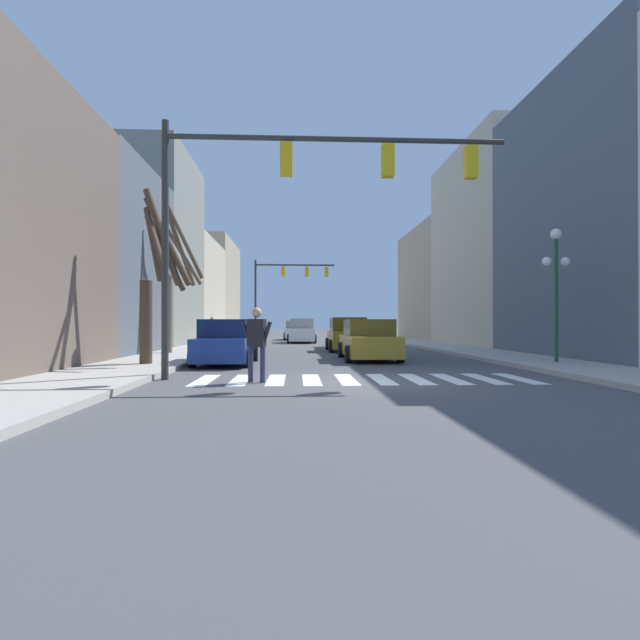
{
  "coord_description": "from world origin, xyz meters",
  "views": [
    {
      "loc": [
        -1.75,
        -12.11,
        1.44
      ],
      "look_at": [
        0.24,
        28.65,
        1.71
      ],
      "focal_mm": 28.0,
      "sensor_mm": 36.0,
      "label": 1
    }
  ],
  "objects_px": {
    "car_parked_right_far": "(296,331)",
    "car_at_intersection": "(226,343)",
    "traffic_signal_near": "(294,186)",
    "street_tree_right_near": "(173,287)",
    "pedestrian_crossing_street": "(257,338)",
    "traffic_signal_far": "(284,281)",
    "car_parked_right_mid": "(348,335)",
    "street_lamp_right_corner": "(556,268)",
    "car_driving_away_lane": "(368,341)",
    "pedestrian_on_right_sidewalk": "(212,328)",
    "street_tree_right_far": "(155,277)",
    "car_parked_left_far": "(302,332)"
  },
  "relations": [
    {
      "from": "car_parked_right_mid",
      "to": "car_parked_right_far",
      "type": "distance_m",
      "value": 18.05
    },
    {
      "from": "car_at_intersection",
      "to": "street_tree_right_far",
      "type": "distance_m",
      "value": 3.38
    },
    {
      "from": "car_parked_right_far",
      "to": "pedestrian_crossing_street",
      "type": "distance_m",
      "value": 31.42
    },
    {
      "from": "pedestrian_on_right_sidewalk",
      "to": "street_tree_right_far",
      "type": "xyz_separation_m",
      "value": [
        0.49,
        -13.8,
        1.8
      ]
    },
    {
      "from": "car_parked_right_far",
      "to": "street_tree_right_near",
      "type": "distance_m",
      "value": 22.03
    },
    {
      "from": "street_lamp_right_corner",
      "to": "pedestrian_crossing_street",
      "type": "relative_size",
      "value": 2.43
    },
    {
      "from": "pedestrian_crossing_street",
      "to": "street_tree_right_near",
      "type": "distance_m",
      "value": 11.31
    },
    {
      "from": "traffic_signal_near",
      "to": "pedestrian_crossing_street",
      "type": "xyz_separation_m",
      "value": [
        -0.92,
        -0.66,
        -3.93
      ]
    },
    {
      "from": "traffic_signal_far",
      "to": "car_parked_left_far",
      "type": "height_order",
      "value": "traffic_signal_far"
    },
    {
      "from": "street_lamp_right_corner",
      "to": "street_tree_right_far",
      "type": "bearing_deg",
      "value": 179.99
    },
    {
      "from": "car_parked_right_mid",
      "to": "pedestrian_on_right_sidewalk",
      "type": "height_order",
      "value": "pedestrian_on_right_sidewalk"
    },
    {
      "from": "car_parked_right_far",
      "to": "street_tree_right_far",
      "type": "relative_size",
      "value": 0.81
    },
    {
      "from": "car_parked_right_far",
      "to": "street_tree_right_near",
      "type": "height_order",
      "value": "street_tree_right_near"
    },
    {
      "from": "pedestrian_crossing_street",
      "to": "car_parked_right_mid",
      "type": "bearing_deg",
      "value": -88.83
    },
    {
      "from": "street_tree_right_near",
      "to": "car_driving_away_lane",
      "type": "bearing_deg",
      "value": -19.21
    },
    {
      "from": "pedestrian_crossing_street",
      "to": "traffic_signal_far",
      "type": "bearing_deg",
      "value": -73.78
    },
    {
      "from": "car_parked_left_far",
      "to": "car_parked_right_far",
      "type": "xyz_separation_m",
      "value": [
        -0.4,
        6.62,
        -0.05
      ]
    },
    {
      "from": "traffic_signal_far",
      "to": "car_at_intersection",
      "type": "xyz_separation_m",
      "value": [
        -1.5,
        -23.74,
        -4.21
      ]
    },
    {
      "from": "car_parked_right_mid",
      "to": "car_parked_left_far",
      "type": "relative_size",
      "value": 0.92
    },
    {
      "from": "street_lamp_right_corner",
      "to": "car_parked_left_far",
      "type": "distance_m",
      "value": 22.56
    },
    {
      "from": "traffic_signal_near",
      "to": "car_parked_right_mid",
      "type": "xyz_separation_m",
      "value": [
        2.73,
        12.9,
        -4.2
      ]
    },
    {
      "from": "car_driving_away_lane",
      "to": "pedestrian_crossing_street",
      "type": "height_order",
      "value": "pedestrian_crossing_street"
    },
    {
      "from": "traffic_signal_far",
      "to": "street_lamp_right_corner",
      "type": "bearing_deg",
      "value": -69.22
    },
    {
      "from": "traffic_signal_far",
      "to": "car_parked_right_far",
      "type": "relative_size",
      "value": 1.47
    },
    {
      "from": "car_at_intersection",
      "to": "pedestrian_on_right_sidewalk",
      "type": "xyz_separation_m",
      "value": [
        -2.53,
        12.22,
        0.39
      ]
    },
    {
      "from": "car_driving_away_lane",
      "to": "car_parked_right_far",
      "type": "xyz_separation_m",
      "value": [
        -2.83,
        24.11,
        0.03
      ]
    },
    {
      "from": "car_at_intersection",
      "to": "pedestrian_crossing_street",
      "type": "bearing_deg",
      "value": -164.72
    },
    {
      "from": "pedestrian_crossing_street",
      "to": "car_parked_right_far",
      "type": "bearing_deg",
      "value": -75.58
    },
    {
      "from": "street_tree_right_far",
      "to": "pedestrian_crossing_street",
      "type": "bearing_deg",
      "value": -47.97
    },
    {
      "from": "traffic_signal_far",
      "to": "car_parked_right_mid",
      "type": "height_order",
      "value": "traffic_signal_far"
    },
    {
      "from": "pedestrian_on_right_sidewalk",
      "to": "pedestrian_crossing_street",
      "type": "height_order",
      "value": "pedestrian_crossing_street"
    },
    {
      "from": "pedestrian_on_right_sidewalk",
      "to": "pedestrian_crossing_street",
      "type": "relative_size",
      "value": 0.91
    },
    {
      "from": "street_tree_right_near",
      "to": "street_tree_right_far",
      "type": "xyz_separation_m",
      "value": [
        0.95,
        -6.27,
        -0.12
      ]
    },
    {
      "from": "car_parked_right_far",
      "to": "car_at_intersection",
      "type": "bearing_deg",
      "value": -5.48
    },
    {
      "from": "street_lamp_right_corner",
      "to": "car_driving_away_lane",
      "type": "relative_size",
      "value": 0.93
    },
    {
      "from": "traffic_signal_far",
      "to": "car_parked_right_mid",
      "type": "relative_size",
      "value": 1.52
    },
    {
      "from": "traffic_signal_near",
      "to": "street_lamp_right_corner",
      "type": "relative_size",
      "value": 2.0
    },
    {
      "from": "traffic_signal_far",
      "to": "street_tree_right_far",
      "type": "height_order",
      "value": "traffic_signal_far"
    },
    {
      "from": "car_at_intersection",
      "to": "street_tree_right_near",
      "type": "height_order",
      "value": "street_tree_right_near"
    },
    {
      "from": "car_parked_right_mid",
      "to": "car_at_intersection",
      "type": "relative_size",
      "value": 0.99
    },
    {
      "from": "traffic_signal_far",
      "to": "car_at_intersection",
      "type": "bearing_deg",
      "value": -93.61
    },
    {
      "from": "traffic_signal_far",
      "to": "street_tree_right_near",
      "type": "xyz_separation_m",
      "value": [
        -4.48,
        -19.04,
        -1.9
      ]
    },
    {
      "from": "car_parked_right_mid",
      "to": "street_tree_right_near",
      "type": "distance_m",
      "value": 9.08
    },
    {
      "from": "street_lamp_right_corner",
      "to": "car_parked_left_far",
      "type": "bearing_deg",
      "value": 111.49
    },
    {
      "from": "traffic_signal_far",
      "to": "car_at_intersection",
      "type": "distance_m",
      "value": 24.15
    },
    {
      "from": "car_at_intersection",
      "to": "traffic_signal_far",
      "type": "bearing_deg",
      "value": -3.61
    },
    {
      "from": "traffic_signal_near",
      "to": "street_tree_right_near",
      "type": "xyz_separation_m",
      "value": [
        -5.4,
        9.53,
        -1.96
      ]
    },
    {
      "from": "car_parked_right_mid",
      "to": "car_parked_left_far",
      "type": "bearing_deg",
      "value": 11.37
    },
    {
      "from": "street_lamp_right_corner",
      "to": "car_parked_left_far",
      "type": "xyz_separation_m",
      "value": [
        -8.21,
        20.86,
        -2.46
      ]
    },
    {
      "from": "car_at_intersection",
      "to": "pedestrian_on_right_sidewalk",
      "type": "relative_size",
      "value": 2.69
    }
  ]
}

